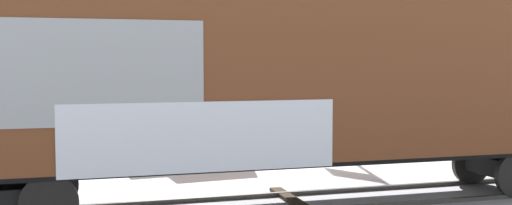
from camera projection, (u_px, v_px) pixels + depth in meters
name	position (u px, v px, depth m)	size (l,w,h in m)	color
track	(288.00, 202.00, 11.66)	(60.00, 2.58, 0.08)	#4C4742
freight_car	(295.00, 78.00, 11.53)	(16.55, 3.04, 4.13)	brown
flagpole	(302.00, 1.00, 22.98)	(0.84, 1.31, 7.59)	silver
hillside	(107.00, 37.00, 68.43)	(148.51, 33.60, 15.21)	gray
parked_car_tan	(207.00, 127.00, 17.01)	(4.46, 2.36, 1.80)	#9E8966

